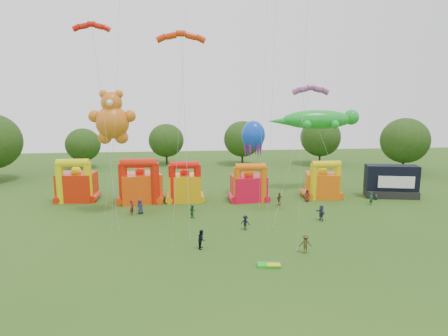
{
  "coord_description": "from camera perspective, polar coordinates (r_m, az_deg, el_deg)",
  "views": [
    {
      "loc": [
        -4.81,
        -29.35,
        15.18
      ],
      "look_at": [
        0.08,
        18.0,
        6.46
      ],
      "focal_mm": 32.0,
      "sensor_mm": 36.0,
      "label": 1
    }
  ],
  "objects": [
    {
      "name": "spectator_1",
      "position": [
        52.71,
        -13.02,
        -5.52
      ],
      "size": [
        0.64,
        0.82,
        1.97
      ],
      "primitive_type": "imported",
      "rotation": [
        0.0,
        0.0,
        1.3
      ],
      "color": "maroon",
      "rests_on": "ground"
    },
    {
      "name": "tree_ring",
      "position": [
        31.49,
        0.91,
        -6.08
      ],
      "size": [
        126.67,
        128.81,
        12.07
      ],
      "color": "#352314",
      "rests_on": "ground"
    },
    {
      "name": "bouncy_castle_1",
      "position": [
        58.5,
        -11.87,
        -2.4
      ],
      "size": [
        6.55,
        5.72,
        6.52
      ],
      "color": "#EC480C",
      "rests_on": "ground"
    },
    {
      "name": "folded_kite_bundle",
      "position": [
        37.09,
        6.49,
        -13.62
      ],
      "size": [
        2.11,
        1.29,
        0.31
      ],
      "color": "green",
      "rests_on": "ground"
    },
    {
      "name": "spectator_8",
      "position": [
        40.6,
        -3.2,
        -10.13
      ],
      "size": [
        0.96,
        1.1,
        1.94
      ],
      "primitive_type": "imported",
      "rotation": [
        0.0,
        0.0,
        1.3
      ],
      "color": "black",
      "rests_on": "ground"
    },
    {
      "name": "teddy_bear_kite",
      "position": [
        52.34,
        -15.74,
        5.33
      ],
      "size": [
        5.85,
        4.15,
        15.92
      ],
      "color": "#CE6516",
      "rests_on": "ground"
    },
    {
      "name": "spectator_3",
      "position": [
        46.0,
        3.06,
        -7.8
      ],
      "size": [
        1.26,
        1.06,
        1.69
      ],
      "primitive_type": "imported",
      "rotation": [
        0.0,
        0.0,
        2.66
      ],
      "color": "black",
      "rests_on": "ground"
    },
    {
      "name": "spectator_0",
      "position": [
        52.96,
        -11.89,
        -5.43
      ],
      "size": [
        1.1,
        0.94,
        1.91
      ],
      "primitive_type": "imported",
      "rotation": [
        0.0,
        0.0,
        -0.43
      ],
      "color": "#292C44",
      "rests_on": "ground"
    },
    {
      "name": "spectator_5",
      "position": [
        50.59,
        13.69,
        -6.26
      ],
      "size": [
        1.04,
        1.86,
        1.91
      ],
      "primitive_type": "imported",
      "rotation": [
        0.0,
        0.0,
        5.0
      ],
      "color": "#2B3249",
      "rests_on": "ground"
    },
    {
      "name": "bouncy_castle_2",
      "position": [
        57.94,
        -5.6,
        -2.51
      ],
      "size": [
        4.69,
        3.81,
        6.02
      ],
      "color": "orange",
      "rests_on": "ground"
    },
    {
      "name": "parafoil_kites",
      "position": [
        47.51,
        -6.51,
        4.79
      ],
      "size": [
        31.07,
        13.46,
        24.83
      ],
      "color": "red",
      "rests_on": "ground"
    },
    {
      "name": "ground",
      "position": [
        33.39,
        3.17,
        -16.68
      ],
      "size": [
        160.0,
        160.0,
        0.0
      ],
      "primitive_type": "plane",
      "color": "#294D15",
      "rests_on": "ground"
    },
    {
      "name": "spectator_7",
      "position": [
        59.5,
        20.3,
        -4.12
      ],
      "size": [
        0.82,
        0.75,
        1.89
      ],
      "primitive_type": "imported",
      "rotation": [
        0.0,
        0.0,
        0.56
      ],
      "color": "#19402C",
      "rests_on": "ground"
    },
    {
      "name": "bouncy_castle_4",
      "position": [
        61.46,
        13.9,
        -2.11
      ],
      "size": [
        5.35,
        4.62,
        5.8
      ],
      "color": "#F1600D",
      "rests_on": "ground"
    },
    {
      "name": "stage_trailer",
      "position": [
        65.01,
        22.79,
        -1.82
      ],
      "size": [
        7.93,
        4.34,
        4.9
      ],
      "color": "black",
      "rests_on": "ground"
    },
    {
      "name": "spectator_9",
      "position": [
        40.3,
        11.55,
        -10.55
      ],
      "size": [
        1.29,
        0.85,
        1.86
      ],
      "primitive_type": "imported",
      "rotation": [
        0.0,
        0.0,
        3.0
      ],
      "color": "#3F3919",
      "rests_on": "ground"
    },
    {
      "name": "gecko_kite",
      "position": [
        64.36,
        14.17,
        3.63
      ],
      "size": [
        14.9,
        10.3,
        13.01
      ],
      "color": "green",
      "rests_on": "ground"
    },
    {
      "name": "diamond_kites",
      "position": [
        45.02,
        0.43,
        12.17
      ],
      "size": [
        21.87,
        16.23,
        39.72
      ],
      "color": "#E30A40",
      "rests_on": "ground"
    },
    {
      "name": "spectator_4",
      "position": [
        56.2,
        7.91,
        -4.43
      ],
      "size": [
        1.13,
        0.98,
        1.82
      ],
      "primitive_type": "imported",
      "rotation": [
        0.0,
        0.0,
        3.76
      ],
      "color": "#46391C",
      "rests_on": "ground"
    },
    {
      "name": "spectator_6",
      "position": [
        58.91,
        11.78,
        -3.88
      ],
      "size": [
        1.02,
        0.87,
        1.78
      ],
      "primitive_type": "imported",
      "rotation": [
        0.0,
        0.0,
        5.87
      ],
      "color": "#541F18",
      "rests_on": "ground"
    },
    {
      "name": "octopus_kite",
      "position": [
        59.56,
        3.62,
        1.21
      ],
      "size": [
        4.59,
        6.1,
        11.51
      ],
      "color": "blue",
      "rests_on": "ground"
    },
    {
      "name": "bouncy_castle_3",
      "position": [
        58.04,
        3.58,
        -2.58
      ],
      "size": [
        5.13,
        4.26,
        5.73
      ],
      "color": "red",
      "rests_on": "ground"
    },
    {
      "name": "bouncy_castle_0",
      "position": [
        61.72,
        -20.33,
        -2.21
      ],
      "size": [
        5.47,
        4.62,
        6.35
      ],
      "color": "red",
      "rests_on": "ground"
    },
    {
      "name": "spectator_2",
      "position": [
        50.43,
        -4.54,
        -6.19
      ],
      "size": [
        1.0,
        1.01,
        1.65
      ],
      "primitive_type": "imported",
      "rotation": [
        0.0,
        0.0,
        2.31
      ],
      "color": "#1B4427",
      "rests_on": "ground"
    }
  ]
}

